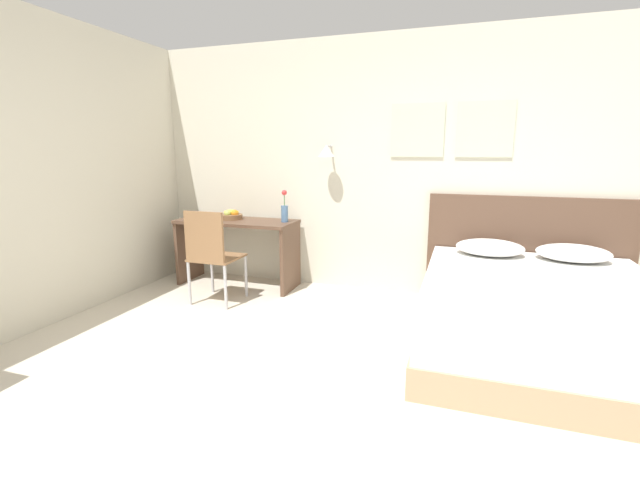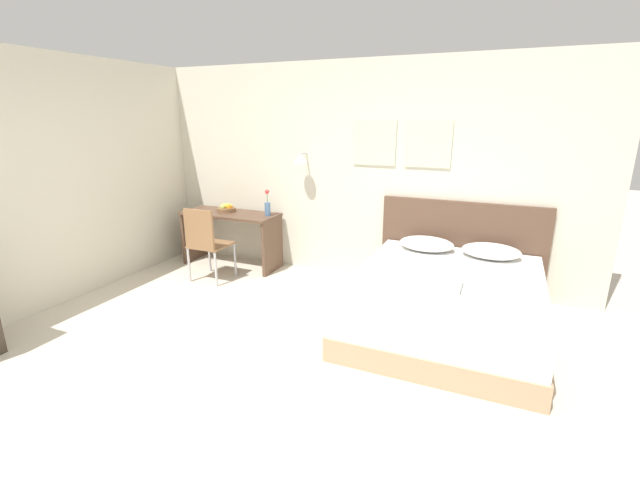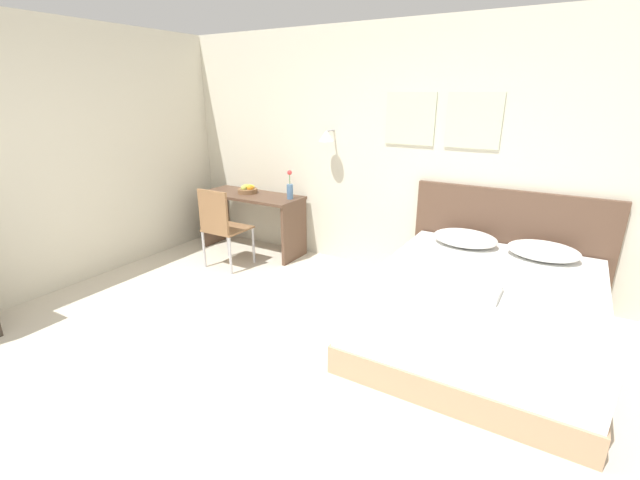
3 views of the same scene
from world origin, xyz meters
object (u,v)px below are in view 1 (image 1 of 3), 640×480
Objects in this scene: pillow_left at (490,247)px; folded_towel_near_foot at (549,290)px; pillow_right at (573,253)px; desk_chair at (211,250)px; bed at (539,317)px; headboard at (525,252)px; desk at (237,239)px; fruit_bowl at (231,216)px; flower_vase at (285,211)px.

pillow_left reaches higher than folded_towel_near_foot.
pillow_right is 1.86× the size of folded_towel_near_foot.
folded_towel_near_foot is (0.33, -1.05, -0.04)m from pillow_left.
pillow_left is 0.64× the size of desk_chair.
bed is 1.07m from headboard.
pillow_left is at bearing -0.09° from desk.
pillow_right is 2.43× the size of fruit_bowl.
desk is at bearing -174.45° from headboard.
fruit_bowl reaches higher than pillow_right.
bed is 0.43m from folded_towel_near_foot.
fruit_bowl is at bearing -179.11° from flower_vase.
desk_chair is 3.82× the size of fruit_bowl.
headboard is at bearing 90.00° from bed.
pillow_right is 3.31m from desk_chair.
pillow_left is 1.86× the size of folded_towel_near_foot.
pillow_left is 2.09m from flower_vase.
desk is (-2.97, 1.05, -0.05)m from folded_towel_near_foot.
fruit_bowl is at bearing 102.90° from desk_chair.
desk is 1.41× the size of desk_chair.
bed is at bearing -90.00° from headboard.
bed is at bearing -14.33° from fruit_bowl.
bed is at bearing -1.97° from desk_chair.
desk_chair is (-2.57, -0.65, -0.08)m from pillow_left.
desk_chair is at bearing -162.09° from headboard.
bed is 5.83× the size of flower_vase.
folded_towel_near_foot is 2.92m from desk_chair.
fruit_bowl is at bearing 157.88° from desk.
pillow_left is at bearing -0.78° from fruit_bowl.
fruit_bowl is (-3.40, 0.04, 0.16)m from pillow_right.
headboard is at bearing 5.55° from desk.
desk reaches higher than folded_towel_near_foot.
pillow_right is at bearing -0.07° from desk.
flower_vase reaches higher than desk_chair.
desk_chair reaches higher than pillow_left.
folded_towel_near_foot is (-0.01, -1.34, 0.04)m from headboard.
pillow_right is at bearing -0.98° from flower_vase.
folded_towel_near_foot is 0.34× the size of desk_chair.
fruit_bowl reaches higher than bed.
flower_vase is (0.49, 0.69, 0.32)m from desk_chair.
bed is at bearing -18.16° from flower_vase.
desk reaches higher than bed.
desk_chair reaches higher than bed.
desk_chair is at bearing -165.88° from pillow_left.
bed is 8.17× the size of fruit_bowl.
desk is at bearing 179.91° from pillow_left.
bed is 3.08m from desk.
desk is at bearing -22.12° from fruit_bowl.
fruit_bowl is at bearing 179.22° from pillow_left.
fruit_bowl is (-3.06, -0.26, 0.25)m from headboard.
flower_vase reaches higher than folded_towel_near_foot.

